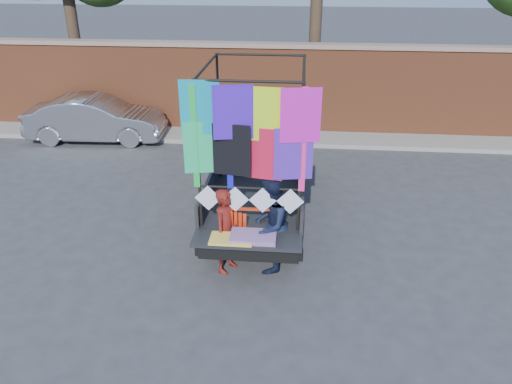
# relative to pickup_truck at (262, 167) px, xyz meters

# --- Properties ---
(ground) EXTENTS (90.00, 90.00, 0.00)m
(ground) POSITION_rel_pickup_truck_xyz_m (0.11, -2.27, -0.82)
(ground) COLOR #38383A
(ground) RESTS_ON ground
(brick_wall) EXTENTS (30.00, 0.45, 2.61)m
(brick_wall) POSITION_rel_pickup_truck_xyz_m (0.11, 4.73, 0.50)
(brick_wall) COLOR #9A4E2C
(brick_wall) RESTS_ON ground
(curb) EXTENTS (30.00, 1.20, 0.12)m
(curb) POSITION_rel_pickup_truck_xyz_m (0.11, 4.03, -0.76)
(curb) COLOR gray
(curb) RESTS_ON ground
(pickup_truck) EXTENTS (2.07, 5.19, 3.27)m
(pickup_truck) POSITION_rel_pickup_truck_xyz_m (0.00, 0.00, 0.00)
(pickup_truck) COLOR black
(pickup_truck) RESTS_ON ground
(sedan) EXTENTS (3.90, 1.53, 1.27)m
(sedan) POSITION_rel_pickup_truck_xyz_m (-5.02, 3.52, -0.19)
(sedan) COLOR #B2B3B9
(sedan) RESTS_ON ground
(woman) EXTENTS (0.56, 0.65, 1.51)m
(woman) POSITION_rel_pickup_truck_xyz_m (-0.37, -2.58, -0.07)
(woman) COLOR maroon
(woman) RESTS_ON ground
(man) EXTENTS (0.82, 0.95, 1.69)m
(man) POSITION_rel_pickup_truck_xyz_m (0.33, -2.48, 0.02)
(man) COLOR #141B33
(man) RESTS_ON ground
(streamer_bundle) EXTENTS (0.87, 0.07, 0.61)m
(streamer_bundle) POSITION_rel_pickup_truck_xyz_m (-0.12, -2.54, 0.16)
(streamer_bundle) COLOR red
(streamer_bundle) RESTS_ON ground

